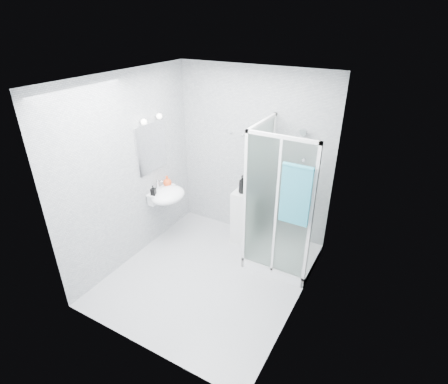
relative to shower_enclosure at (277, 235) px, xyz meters
The scene contains 12 objects.
room 1.33m from the shower_enclosure, 131.13° to the right, with size 2.40×2.60×2.60m.
shower_enclosure is the anchor object (origin of this frame).
wall_basin 1.72m from the shower_enclosure, 169.19° to the right, with size 0.46×0.56×0.35m.
mirror 2.16m from the shower_enclosure, behind, with size 0.02×0.60×0.70m, color white.
vanity_lights 2.35m from the shower_enclosure, behind, with size 0.10×0.40×0.08m.
wall_hooks 1.57m from the shower_enclosure, 151.98° to the left, with size 0.23×0.06×0.03m.
storage_cabinet 0.69m from the shower_enclosure, 157.18° to the left, with size 0.35×0.38×0.84m.
hand_towel 1.04m from the shower_enclosure, 51.96° to the right, with size 0.35×0.05×0.76m.
shampoo_bottle_a 0.88m from the shower_enclosure, 162.11° to the left, with size 0.11×0.11×0.28m, color black.
shampoo_bottle_b 0.83m from the shower_enclosure, 152.59° to the left, with size 0.11×0.11×0.23m, color #0C124D.
soap_dispenser_orange 1.82m from the shower_enclosure, behind, with size 0.13×0.13×0.17m, color #E54B1A.
soap_dispenser_black 1.87m from the shower_enclosure, 163.71° to the right, with size 0.07×0.07×0.15m, color black.
Camera 1 is at (2.00, -3.12, 3.20)m, focal length 28.00 mm.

